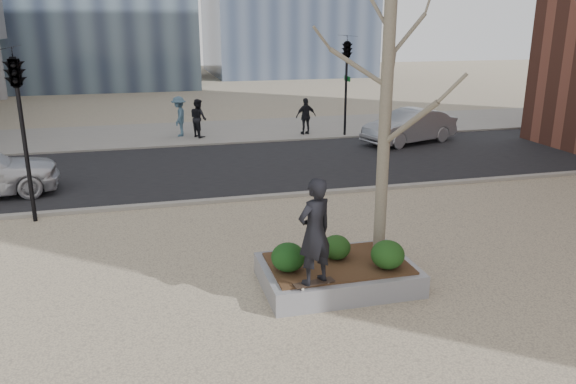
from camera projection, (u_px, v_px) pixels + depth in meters
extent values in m
plane|color=tan|center=(289.00, 290.00, 11.03)|extent=(120.00, 120.00, 0.00)
cube|color=black|center=(219.00, 168.00, 20.29)|extent=(60.00, 8.00, 0.02)
cube|color=gray|center=(199.00, 132.00, 26.77)|extent=(60.00, 6.00, 0.02)
cube|color=gray|center=(337.00, 274.00, 11.20)|extent=(3.00, 2.00, 0.45)
cube|color=#382314|center=(338.00, 263.00, 11.13)|extent=(2.70, 1.70, 0.04)
ellipsoid|color=#113511|center=(288.00, 257.00, 10.68)|extent=(0.65, 0.65, 0.55)
ellipsoid|color=#143511|center=(336.00, 247.00, 11.23)|extent=(0.58, 0.58, 0.49)
ellipsoid|color=#1A3B13|center=(388.00, 255.00, 10.80)|extent=(0.65, 0.65, 0.55)
imported|color=black|center=(315.00, 232.00, 9.91)|extent=(0.84, 0.71, 1.97)
imported|color=#96989E|center=(410.00, 126.00, 24.21)|extent=(4.63, 2.84, 1.44)
imported|color=black|center=(198.00, 118.00, 25.40)|extent=(0.95, 1.04, 1.73)
imported|color=#426177|center=(179.00, 116.00, 25.57)|extent=(0.90, 1.29, 1.82)
imported|color=black|center=(306.00, 116.00, 26.04)|extent=(1.03, 0.54, 1.68)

